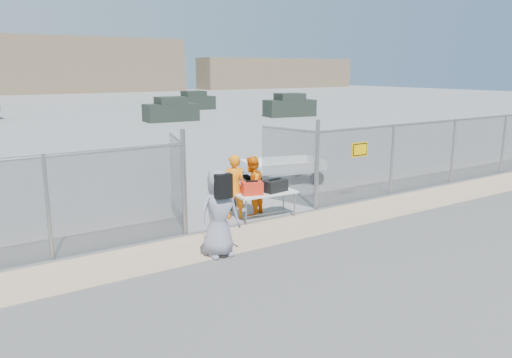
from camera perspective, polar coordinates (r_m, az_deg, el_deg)
ground at (r=11.43m, az=5.53°, el=-7.21°), size 160.00×160.00×0.00m
tarmac_inside at (r=50.98m, az=-25.57°, el=6.93°), size 160.00×80.00×0.01m
dirt_strip at (r=12.18m, az=2.58°, el=-5.88°), size 44.00×1.60×0.01m
distant_hills at (r=87.18m, az=-25.92°, el=11.66°), size 140.00×6.00×9.00m
chain_link_fence at (r=12.69m, az=0.00°, el=0.00°), size 40.00×0.20×2.20m
folding_table at (r=13.09m, az=1.11°, el=-3.01°), size 1.68×0.79×0.70m
orange_bag at (r=12.74m, az=-0.45°, el=-1.06°), size 0.61×0.50×0.33m
black_duffel at (r=13.06m, az=2.16°, el=-0.77°), size 0.69×0.48×0.31m
security_worker_left at (r=12.92m, az=-2.55°, el=-0.92°), size 0.72×0.59×1.70m
security_worker_right at (r=13.21m, az=-0.49°, el=-0.83°), size 0.98×0.92×1.60m
visitor at (r=10.36m, az=-4.26°, el=-3.89°), size 0.93×0.63×1.85m
utility_trailer at (r=17.17m, az=3.03°, el=0.96°), size 3.75×2.44×0.84m
parked_vehicle_near at (r=38.20m, az=-9.71°, el=7.84°), size 3.99×1.91×1.78m
parked_vehicle_mid at (r=48.98m, az=-7.11°, el=8.88°), size 3.88×1.76×1.75m
parked_vehicle_far at (r=41.66m, az=3.85°, el=8.41°), size 4.35×2.51×1.86m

